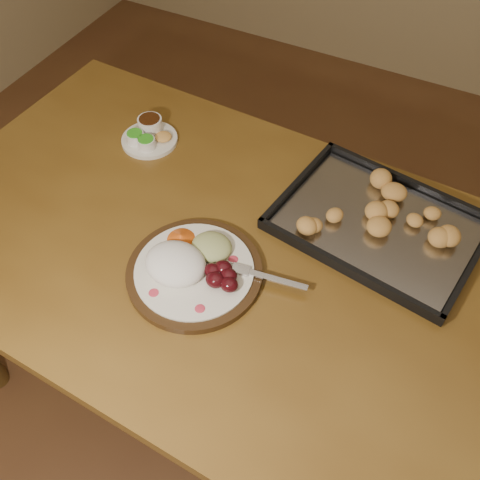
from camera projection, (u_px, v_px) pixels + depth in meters
The scene contains 5 objects.
ground at pixel (272, 393), 1.80m from camera, with size 4.00×4.00×0.00m, color brown.
dining_table at pixel (221, 269), 1.31m from camera, with size 1.54×0.97×0.75m.
dinner_plate at pixel (192, 267), 1.17m from camera, with size 0.39×0.30×0.07m.
condiment_saucer at pixel (149, 135), 1.45m from camera, with size 0.15×0.15×0.05m.
baking_tray at pixel (378, 223), 1.26m from camera, with size 0.51×0.41×0.05m.
Camera 1 is at (0.24, -0.70, 1.72)m, focal length 40.00 mm.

